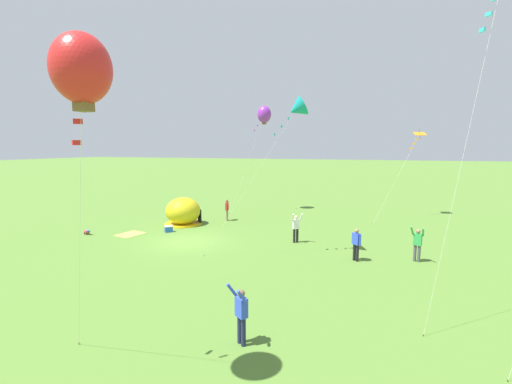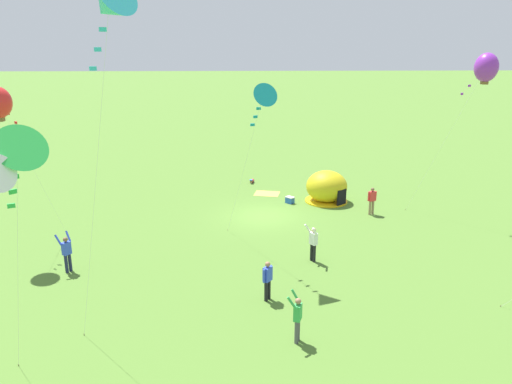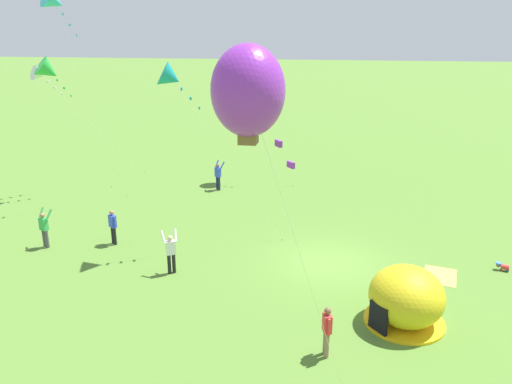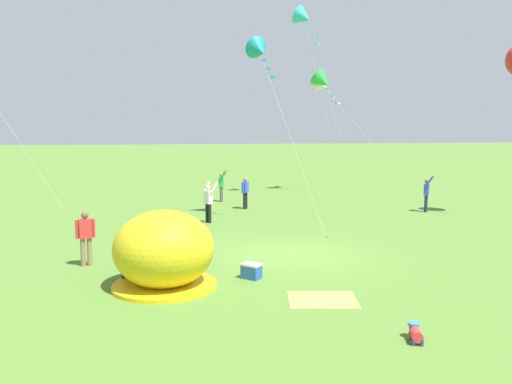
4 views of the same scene
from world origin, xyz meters
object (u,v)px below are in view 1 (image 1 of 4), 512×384
Objects in this scene: cooler_box at (169,229)px; kite_red at (81,69)px; kite_teal at (297,109)px; person_center_field at (296,227)px; kite_orange at (418,137)px; person_flying_kite at (241,313)px; kite_purple at (264,114)px; person_with_toddler at (356,243)px; person_strolling at (227,209)px; toddler_crawling at (87,232)px; person_arms_raised at (417,243)px; popup_tent at (183,212)px.

kite_red reaches higher than cooler_box.
kite_teal is at bearing 170.79° from kite_red.
kite_orange is (-11.67, 7.94, 5.81)m from person_center_field.
person_center_field is 0.23× the size of kite_red.
person_flying_kite is at bearing 2.08° from kite_teal.
kite_red is at bearing 8.49° from kite_purple.
kite_orange is at bearing 145.76° from person_center_field.
kite_teal is (2.27, 9.49, 7.67)m from cooler_box.
cooler_box is 0.07× the size of kite_teal.
person_with_toddler is at bearing 162.15° from person_flying_kite.
cooler_box is at bearing -26.47° from person_strolling.
person_center_field is (4.57, 6.64, 0.03)m from person_strolling.
kite_red is (12.25, -5.22, 6.57)m from person_with_toddler.
toddler_crawling is 16.31m from kite_teal.
kite_purple is at bearing -155.53° from kite_teal.
kite_orange is at bearing 115.95° from person_strolling.
kite_red reaches higher than person_with_toddler.
kite_purple is 24.84m from kite_red.
kite_red is at bearing -9.21° from kite_teal.
kite_purple reaches higher than person_center_field.
kite_teal is at bearing 45.16° from person_strolling.
person_center_field is 15.26m from kite_orange.
kite_purple reaches higher than person_arms_raised.
person_with_toddler is (-0.21, 17.62, 0.79)m from toddler_crawling.
person_flying_kite is at bearing -17.85° from person_with_toddler.
kite_purple is at bearing -82.23° from kite_orange.
kite_purple is (-7.65, 4.12, 7.88)m from popup_tent.
toddler_crawling is 17.19m from person_flying_kite.
person_flying_kite is at bearing 41.09° from cooler_box.
person_strolling is 0.91× the size of person_center_field.
person_with_toddler is 4.42m from person_center_field.
person_with_toddler is (4.63, 13.00, -0.03)m from popup_tent.
toddler_crawling is 20.68m from person_arms_raised.
person_flying_kite is 23.53m from kite_purple.
cooler_box is 13.85m from kite_purple.
person_strolling is 0.18× the size of kite_purple.
kite_purple is 1.29× the size of kite_orange.
kite_teal is 1.15× the size of kite_orange.
person_arms_raised is 0.23× the size of kite_red.
cooler_box is 5.40m from person_strolling.
kite_purple is at bearing -144.13° from person_with_toddler.
person_flying_kite reaches higher than toddler_crawling.
cooler_box is 0.37× the size of person_with_toddler.
kite_teal reaches higher than person_with_toddler.
person_strolling is at bearing 131.38° from popup_tent.
kite_purple reaches higher than kite_red.
kite_orange reaches higher than person_center_field.
kite_orange reaches higher than cooler_box.
cooler_box is 0.07× the size of kite_purple.
person_flying_kite and person_center_field have the same top height.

